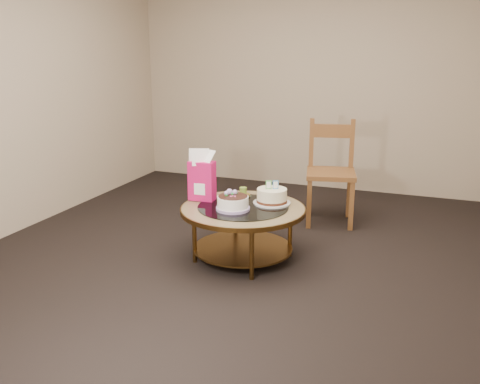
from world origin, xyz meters
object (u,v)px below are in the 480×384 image
at_px(decorated_cake, 233,203).
at_px(gift_bag, 202,175).
at_px(dining_chair, 331,171).
at_px(cream_cake, 272,196).
at_px(coffee_table, 243,216).

relative_size(decorated_cake, gift_bag, 0.63).
height_order(decorated_cake, dining_chair, dining_chair).
xyz_separation_m(cream_cake, gift_bag, (-0.58, -0.10, 0.15)).
relative_size(cream_cake, gift_bag, 0.72).
distance_m(coffee_table, decorated_cake, 0.18).
bearing_deg(dining_chair, decorated_cake, -123.78).
xyz_separation_m(decorated_cake, cream_cake, (0.24, 0.27, 0.01)).
height_order(decorated_cake, gift_bag, gift_bag).
relative_size(cream_cake, dining_chair, 0.31).
bearing_deg(cream_cake, decorated_cake, -155.70).
relative_size(decorated_cake, cream_cake, 0.88).
xyz_separation_m(coffee_table, dining_chair, (0.46, 1.23, 0.13)).
xyz_separation_m(coffee_table, decorated_cake, (-0.05, -0.11, 0.13)).
height_order(coffee_table, gift_bag, gift_bag).
xyz_separation_m(decorated_cake, dining_chair, (0.51, 1.34, 0.00)).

